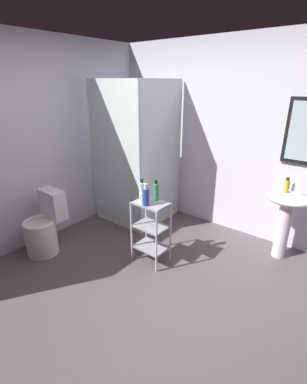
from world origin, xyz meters
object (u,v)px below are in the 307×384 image
Objects in this scene: pedestal_sink at (286,212)px; hand_soap_bottle at (287,186)px; shower_stall at (138,190)px; lotion_bottle_white at (142,190)px; body_wash_bottle_green at (156,192)px; storage_cart at (151,227)px; shampoo_bottle_blue at (146,196)px; rinse_cup at (143,198)px; toilet at (44,228)px.

hand_soap_bottle is at bearing 160.74° from pedestal_sink.
shower_stall is 2.01m from pedestal_sink.
body_wash_bottle_green is at bearing 23.56° from lotion_bottle_white.
shower_stall reaches higher than lotion_bottle_white.
storage_cart is 3.05× the size of shampoo_bottle_blue.
toilet is at bearing -150.10° from rinse_cup.
rinse_cup reaches higher than storage_cart.
pedestal_sink is 1.64m from rinse_cup.
shower_stall is at bearing -171.38° from pedestal_sink.
storage_cart is 7.14× the size of rinse_cup.
hand_soap_bottle is (1.10, 1.04, 0.45)m from storage_cart.
shower_stall reaches higher than pedestal_sink.
toilet is at bearing -153.50° from shampoo_bottle_blue.
hand_soap_bottle reaches higher than rinse_cup.
hand_soap_bottle is 0.71× the size of shampoo_bottle_blue.
rinse_cup is (-0.07, -0.04, 0.36)m from storage_cart.
lotion_bottle_white is (-0.14, 0.10, 0.00)m from shampoo_bottle_blue.
shampoo_bottle_blue is 2.34× the size of rinse_cup.
lotion_bottle_white reaches higher than toilet.
rinse_cup is at bearing -40.33° from lotion_bottle_white.
shampoo_bottle_blue is at bearing -89.92° from storage_cart.
storage_cart is 4.28× the size of hand_soap_bottle.
body_wash_bottle_green is at bearing -37.63° from shower_stall.
shower_stall is 1.13m from body_wash_bottle_green.
shower_stall is 1.12m from rinse_cup.
shampoo_bottle_blue reaches higher than body_wash_bottle_green.
shower_stall is at bearing 134.62° from rinse_cup.
shower_stall reaches higher than body_wash_bottle_green.
pedestal_sink is 1.51m from body_wash_bottle_green.
toilet is 1.31m from lotion_bottle_white.
shower_stall is at bearing 138.82° from storage_cart.
storage_cart is at bearing 29.75° from toilet.
pedestal_sink is at bearing 38.12° from lotion_bottle_white.
shampoo_bottle_blue is (0.83, -0.81, 0.38)m from shower_stall.
storage_cart is 0.42m from body_wash_bottle_green.
storage_cart is 3.04× the size of lotion_bottle_white.
hand_soap_bottle is 1.60m from rinse_cup.
toilet is 4.40× the size of hand_soap_bottle.
shower_stall is at bearing 77.44° from toilet.
rinse_cup is (-1.17, -1.08, -0.09)m from hand_soap_bottle.
storage_cart is at bearing -41.18° from shower_stall.
body_wash_bottle_green reaches higher than pedestal_sink.
storage_cart is 1.58m from hand_soap_bottle.
body_wash_bottle_green is (-1.14, -0.95, 0.27)m from pedestal_sink.
lotion_bottle_white reaches higher than pedestal_sink.
hand_soap_bottle and lotion_bottle_white have the same top height.
pedestal_sink is 1.62m from shampoo_bottle_blue.
storage_cart is (0.83, -0.73, -0.03)m from shower_stall.
hand_soap_bottle is 1.46m from body_wash_bottle_green.
pedestal_sink is at bearing 39.68° from body_wash_bottle_green.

